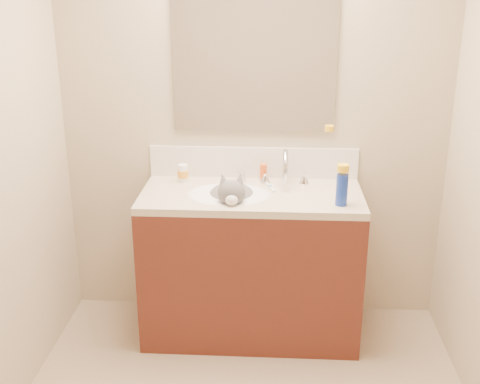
# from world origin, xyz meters

# --- Properties ---
(room_shell) EXTENTS (2.24, 2.54, 2.52)m
(room_shell) POSITION_xyz_m (0.00, 0.00, 1.49)
(room_shell) COLOR tan
(room_shell) RESTS_ON ground
(vanity_cabinet) EXTENTS (1.20, 0.55, 0.82)m
(vanity_cabinet) POSITION_xyz_m (0.00, 0.97, 0.41)
(vanity_cabinet) COLOR #522016
(vanity_cabinet) RESTS_ON ground
(counter_slab) EXTENTS (1.20, 0.55, 0.04)m
(counter_slab) POSITION_xyz_m (0.00, 0.97, 0.84)
(counter_slab) COLOR beige
(counter_slab) RESTS_ON vanity_cabinet
(basin) EXTENTS (0.45, 0.36, 0.14)m
(basin) POSITION_xyz_m (-0.12, 0.94, 0.79)
(basin) COLOR white
(basin) RESTS_ON vanity_cabinet
(faucet) EXTENTS (0.28, 0.20, 0.21)m
(faucet) POSITION_xyz_m (0.18, 1.11, 0.95)
(faucet) COLOR silver
(faucet) RESTS_ON counter_slab
(cat) EXTENTS (0.33, 0.40, 0.31)m
(cat) POSITION_xyz_m (-0.10, 0.94, 0.83)
(cat) COLOR #585558
(cat) RESTS_ON basin
(backsplash) EXTENTS (1.20, 0.02, 0.18)m
(backsplash) POSITION_xyz_m (0.00, 1.24, 0.95)
(backsplash) COLOR silver
(backsplash) RESTS_ON counter_slab
(mirror) EXTENTS (0.90, 0.02, 0.80)m
(mirror) POSITION_xyz_m (0.00, 1.24, 1.54)
(mirror) COLOR white
(mirror) RESTS_ON room_shell
(pill_bottle) EXTENTS (0.06, 0.06, 0.10)m
(pill_bottle) POSITION_xyz_m (-0.40, 1.14, 0.91)
(pill_bottle) COLOR white
(pill_bottle) RESTS_ON counter_slab
(pill_label) EXTENTS (0.07, 0.07, 0.04)m
(pill_label) POSITION_xyz_m (-0.40, 1.14, 0.91)
(pill_label) COLOR orange
(pill_label) RESTS_ON pill_bottle
(silver_jar) EXTENTS (0.06, 0.06, 0.05)m
(silver_jar) POSITION_xyz_m (-0.07, 1.16, 0.89)
(silver_jar) COLOR #B7B7BC
(silver_jar) RESTS_ON counter_slab
(amber_bottle) EXTENTS (0.04, 0.04, 0.10)m
(amber_bottle) POSITION_xyz_m (0.06, 1.19, 0.91)
(amber_bottle) COLOR #E5541B
(amber_bottle) RESTS_ON counter_slab
(toothbrush) EXTENTS (0.07, 0.15, 0.01)m
(toothbrush) POSITION_xyz_m (0.10, 1.05, 0.87)
(toothbrush) COLOR white
(toothbrush) RESTS_ON counter_slab
(toothbrush_head) EXTENTS (0.02, 0.03, 0.02)m
(toothbrush_head) POSITION_xyz_m (0.10, 1.05, 0.87)
(toothbrush_head) COLOR #6490D6
(toothbrush_head) RESTS_ON counter_slab
(spray_can) EXTENTS (0.07, 0.07, 0.17)m
(spray_can) POSITION_xyz_m (0.47, 0.82, 0.94)
(spray_can) COLOR #16319F
(spray_can) RESTS_ON counter_slab
(spray_cap) EXTENTS (0.07, 0.07, 0.04)m
(spray_cap) POSITION_xyz_m (0.47, 0.82, 1.06)
(spray_cap) COLOR yellow
(spray_cap) RESTS_ON spray_can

